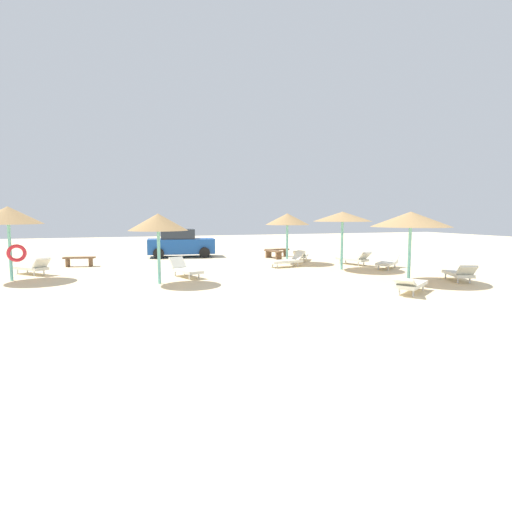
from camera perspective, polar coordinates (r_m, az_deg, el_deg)
ground_plane at (r=11.17m, az=5.04°, el=-7.62°), size 80.00×80.00×0.00m
parasol_0 at (r=19.55m, az=12.02°, el=5.39°), size 2.74×2.74×2.73m
parasol_1 at (r=16.69m, az=20.84°, el=4.81°), size 3.01×3.01×2.71m
parasol_2 at (r=21.63m, az=4.41°, el=5.15°), size 2.32×2.32×2.66m
parasol_3 at (r=15.55m, az=-13.55°, el=4.60°), size 2.20×2.20×2.63m
parasol_4 at (r=18.55m, az=-31.39°, el=4.80°), size 2.53×2.53×2.91m
lounger_0 at (r=20.67m, az=17.97°, el=-0.81°), size 1.90×1.68×0.66m
lounger_1 at (r=14.38m, az=20.81°, el=-3.70°), size 1.94×1.62×0.62m
lounger_2 at (r=23.01m, az=6.30°, el=0.08°), size 1.56×1.96×0.65m
lounger_3 at (r=17.23m, az=-9.90°, el=-1.84°), size 1.23×1.97×0.78m
lounger_4 at (r=20.14m, az=-28.83°, el=-1.38°), size 1.72×1.82×0.77m
lounger_5 at (r=21.69m, az=13.57°, el=-0.37°), size 1.19×1.99×0.74m
lounger_6 at (r=17.73m, az=26.54°, el=-2.17°), size 1.33×1.98×0.73m
lounger_7 at (r=20.37m, az=4.45°, el=-0.60°), size 1.93×0.93×0.79m
bench_0 at (r=22.22m, az=-23.51°, el=-0.47°), size 1.55×0.69×0.49m
bench_1 at (r=24.13m, az=2.46°, el=0.46°), size 0.69×1.55×0.49m
bench_2 at (r=25.23m, az=2.97°, el=0.69°), size 1.50×0.40×0.49m
parked_car at (r=25.46m, az=-10.53°, el=1.72°), size 4.17×2.36×1.72m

